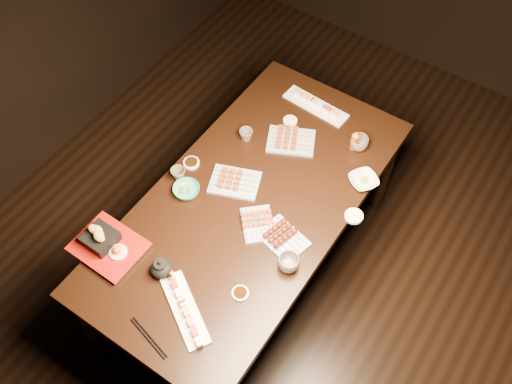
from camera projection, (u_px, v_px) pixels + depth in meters
ground at (279, 337)px, 3.16m from camera, size 5.00×5.00×0.00m
dining_table at (251, 240)px, 3.08m from camera, size 1.35×1.98×0.75m
sushi_platter_near at (185, 308)px, 2.43m from camera, size 0.37×0.28×0.04m
sushi_platter_far at (316, 104)px, 3.12m from camera, size 0.38×0.13×0.05m
yakitori_plate_center at (235, 180)px, 2.81m from camera, size 0.29×0.25×0.06m
yakitori_plate_right at (258, 222)px, 2.68m from camera, size 0.24×0.24×0.05m
yakitori_plate_left at (291, 138)px, 2.97m from camera, size 0.30×0.27×0.06m
tsukune_plate at (283, 237)px, 2.63m from camera, size 0.25×0.21×0.06m
edamame_bowl_green at (186, 190)px, 2.79m from camera, size 0.16×0.16×0.04m
edamame_bowl_cream at (363, 181)px, 2.83m from camera, size 0.19×0.19×0.03m
tempura_tray at (107, 242)px, 2.58m from camera, size 0.32×0.26×0.11m
teacup_near_left at (179, 174)px, 2.83m from camera, size 0.08×0.08×0.07m
teacup_mid_right at (289, 263)px, 2.54m from camera, size 0.13×0.13×0.08m
teacup_far_left at (246, 135)px, 2.98m from camera, size 0.10×0.10×0.07m
teacup_far_right at (359, 143)px, 2.94m from camera, size 0.11×0.11×0.08m
teapot at (161, 267)px, 2.51m from camera, size 0.13×0.13×0.10m
condiment_bottle at (355, 140)px, 2.92m from camera, size 0.06×0.06×0.12m
sauce_dish_west at (191, 163)px, 2.90m from camera, size 0.12×0.12×0.01m
sauce_dish_east at (354, 216)px, 2.72m from camera, size 0.11×0.11×0.02m
sauce_dish_se at (240, 293)px, 2.49m from camera, size 0.08×0.08×0.01m
sauce_dish_nw at (290, 121)px, 3.07m from camera, size 0.10×0.10×0.01m
chopsticks_near at (115, 253)px, 2.61m from camera, size 0.23×0.07×0.01m
chopsticks_se at (149, 338)px, 2.38m from camera, size 0.23×0.08×0.01m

